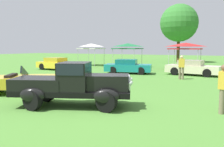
% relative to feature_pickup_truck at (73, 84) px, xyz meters
% --- Properties ---
extents(ground_plane, '(120.00, 120.00, 0.00)m').
position_rel_feature_pickup_truck_xyz_m(ground_plane, '(0.24, 0.18, -0.87)').
color(ground_plane, '#4C8433').
extents(feature_pickup_truck, '(4.70, 3.02, 1.70)m').
position_rel_feature_pickup_truck_xyz_m(feature_pickup_truck, '(0.00, 0.00, 0.00)').
color(feature_pickup_truck, black).
rests_on(feature_pickup_truck, ground_plane).
extents(neighbor_convertible, '(4.40, 3.62, 1.40)m').
position_rel_feature_pickup_truck_xyz_m(neighbor_convertible, '(-3.78, 0.98, -0.29)').
color(neighbor_convertible, yellow).
rests_on(neighbor_convertible, ground_plane).
extents(show_car_yellow, '(4.42, 2.10, 1.22)m').
position_rel_feature_pickup_truck_xyz_m(show_car_yellow, '(-10.03, 11.05, -0.27)').
color(show_car_yellow, yellow).
rests_on(show_car_yellow, ground_plane).
extents(show_car_teal, '(4.22, 2.54, 1.22)m').
position_rel_feature_pickup_truck_xyz_m(show_car_teal, '(-2.37, 11.22, -0.27)').
color(show_car_teal, teal).
rests_on(show_car_teal, ground_plane).
extents(show_car_cream, '(4.32, 2.16, 1.22)m').
position_rel_feature_pickup_truck_xyz_m(show_car_cream, '(2.79, 12.45, -0.27)').
color(show_car_cream, beige).
rests_on(show_car_cream, ground_plane).
extents(spectator_near_truck, '(0.34, 0.45, 1.69)m').
position_rel_feature_pickup_truck_xyz_m(spectator_near_truck, '(5.19, 1.47, 0.04)').
color(spectator_near_truck, '#7F7056').
rests_on(spectator_near_truck, ground_plane).
extents(spectator_between_cars, '(0.42, 0.28, 1.69)m').
position_rel_feature_pickup_truck_xyz_m(spectator_between_cars, '(2.43, 9.52, 0.04)').
color(spectator_between_cars, '#7F7056').
rests_on(spectator_between_cars, ground_plane).
extents(canopy_tent_left_field, '(2.62, 2.62, 2.71)m').
position_rel_feature_pickup_truck_xyz_m(canopy_tent_left_field, '(-9.79, 17.34, 1.55)').
color(canopy_tent_left_field, '#B7B7BC').
rests_on(canopy_tent_left_field, ground_plane).
extents(canopy_tent_center_field, '(2.85, 2.85, 2.71)m').
position_rel_feature_pickup_truck_xyz_m(canopy_tent_center_field, '(-5.00, 17.52, 1.55)').
color(canopy_tent_center_field, '#B7B7BC').
rests_on(canopy_tent_center_field, ground_plane).
extents(canopy_tent_right_field, '(2.96, 2.96, 2.71)m').
position_rel_feature_pickup_truck_xyz_m(canopy_tent_right_field, '(1.54, 16.70, 1.55)').
color(canopy_tent_right_field, '#B7B7BC').
rests_on(canopy_tent_right_field, ground_plane).
extents(treeline_far_left, '(5.51, 5.51, 8.55)m').
position_rel_feature_pickup_truck_xyz_m(treeline_far_left, '(-1.28, 28.19, 4.91)').
color(treeline_far_left, '#47331E').
rests_on(treeline_far_left, ground_plane).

